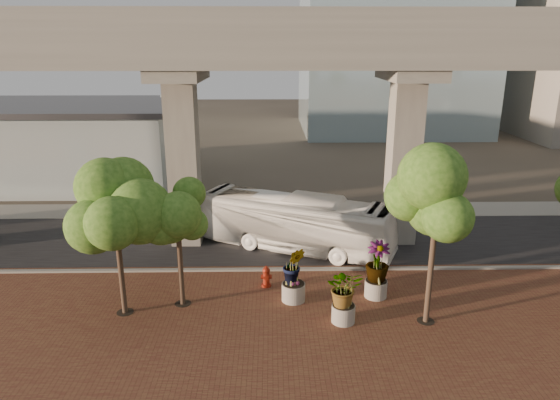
{
  "coord_description": "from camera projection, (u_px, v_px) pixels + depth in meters",
  "views": [
    {
      "loc": [
        -1.25,
        -24.57,
        10.75
      ],
      "look_at": [
        -0.79,
        0.5,
        2.94
      ],
      "focal_mm": 32.0,
      "sensor_mm": 36.0,
      "label": 1
    }
  ],
  "objects": [
    {
      "name": "planter_right",
      "position": [
        377.0,
        264.0,
        21.7
      ],
      "size": [
        2.42,
        2.42,
        2.58
      ],
      "color": "#A8A498",
      "rests_on": "ground"
    },
    {
      "name": "far_sidewalk",
      "position": [
        290.0,
        210.0,
        33.83
      ],
      "size": [
        90.0,
        3.0,
        0.06
      ],
      "primitive_type": "cube",
      "color": "gray",
      "rests_on": "ground"
    },
    {
      "name": "transit_bus",
      "position": [
        294.0,
        223.0,
        27.01
      ],
      "size": [
        10.99,
        6.84,
        3.04
      ],
      "primitive_type": "imported",
      "rotation": [
        0.0,
        0.0,
        1.14
      ],
      "color": "white",
      "rests_on": "ground"
    },
    {
      "name": "fire_hydrant",
      "position": [
        266.0,
        277.0,
        22.97
      ],
      "size": [
        0.5,
        0.45,
        1.01
      ],
      "color": "maroon",
      "rests_on": "ground"
    },
    {
      "name": "curb_strip",
      "position": [
        297.0,
        270.0,
        24.74
      ],
      "size": [
        70.0,
        0.25,
        0.16
      ],
      "primitive_type": "cube",
      "color": "gray",
      "rests_on": "ground"
    },
    {
      "name": "planter_left",
      "position": [
        294.0,
        268.0,
        21.39
      ],
      "size": [
        2.28,
        2.28,
        2.51
      ],
      "color": "gray",
      "rests_on": "ground"
    },
    {
      "name": "planter_front",
      "position": [
        344.0,
        290.0,
        19.73
      ],
      "size": [
        2.11,
        2.11,
        2.32
      ],
      "color": "#ACA79B",
      "rests_on": "ground"
    },
    {
      "name": "street_tree_near_west",
      "position": [
        177.0,
        213.0,
        20.31
      ],
      "size": [
        3.03,
        3.03,
        5.56
      ],
      "color": "#4D392C",
      "rests_on": "ground"
    },
    {
      "name": "streetlamp_east",
      "position": [
        416.0,
        154.0,
        31.2
      ],
      "size": [
        0.36,
        1.05,
        7.23
      ],
      "color": "#323238",
      "rests_on": "ground"
    },
    {
      "name": "streetlamp_west",
      "position": [
        170.0,
        146.0,
        31.62
      ],
      "size": [
        0.39,
        1.15,
        7.95
      ],
      "color": "#323137",
      "rests_on": "ground"
    },
    {
      "name": "station_pavilion",
      "position": [
        41.0,
        141.0,
        40.64
      ],
      "size": [
        23.0,
        13.0,
        6.3
      ],
      "color": "silver",
      "rests_on": "ground"
    },
    {
      "name": "transit_viaduct",
      "position": [
        294.0,
        113.0,
        26.42
      ],
      "size": [
        72.0,
        5.6,
        12.4
      ],
      "color": "gray",
      "rests_on": "ground"
    },
    {
      "name": "street_tree_near_east",
      "position": [
        438.0,
        199.0,
        18.64
      ],
      "size": [
        3.93,
        3.93,
        6.98
      ],
      "color": "#4D392C",
      "rests_on": "ground"
    },
    {
      "name": "ground",
      "position": [
        295.0,
        255.0,
        26.68
      ],
      "size": [
        160.0,
        160.0,
        0.0
      ],
      "primitive_type": "plane",
      "color": "#3D362C",
      "rests_on": "ground"
    },
    {
      "name": "asphalt_road",
      "position": [
        293.0,
        241.0,
        28.58
      ],
      "size": [
        90.0,
        8.0,
        0.04
      ],
      "primitive_type": "cube",
      "color": "black",
      "rests_on": "ground"
    },
    {
      "name": "street_tree_far_west",
      "position": [
        115.0,
        214.0,
        19.56
      ],
      "size": [
        4.11,
        4.11,
        6.22
      ],
      "color": "#4D392C",
      "rests_on": "ground"
    },
    {
      "name": "brick_plaza",
      "position": [
        305.0,
        339.0,
        19.03
      ],
      "size": [
        70.0,
        13.0,
        0.06
      ],
      "primitive_type": "cube",
      "color": "brown",
      "rests_on": "ground"
    }
  ]
}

